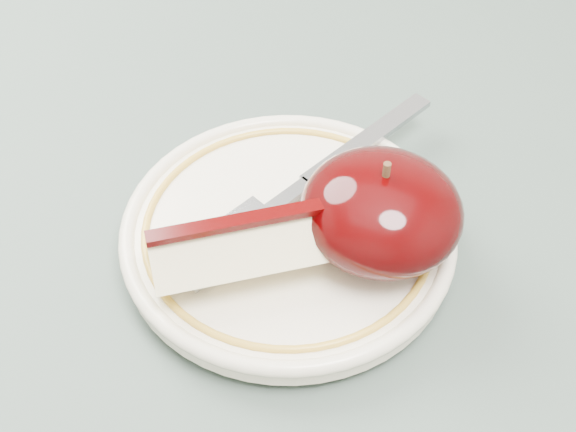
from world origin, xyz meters
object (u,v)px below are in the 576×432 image
(plate, at_px, (288,233))
(table, at_px, (127,336))
(apple_half, at_px, (381,211))
(fork, at_px, (305,185))

(plate, bearing_deg, table, -159.34)
(apple_half, xyz_separation_m, fork, (-0.05, 0.02, -0.02))
(table, xyz_separation_m, fork, (0.10, 0.07, 0.11))
(plate, distance_m, apple_half, 0.06)
(table, bearing_deg, plate, 20.66)
(plate, height_order, apple_half, apple_half)
(plate, bearing_deg, apple_half, 6.98)
(table, height_order, apple_half, apple_half)
(table, relative_size, plate, 4.85)
(fork, bearing_deg, plate, -154.08)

